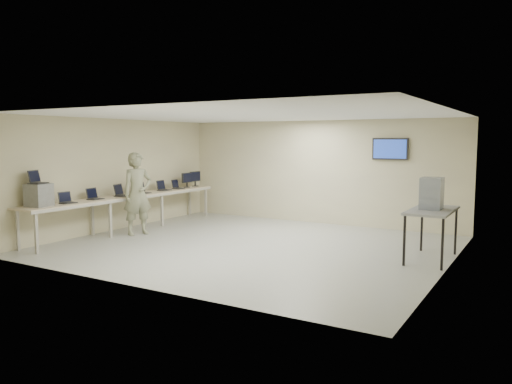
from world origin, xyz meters
The scene contains 15 objects.
room centered at (0.03, 0.06, 1.41)m, with size 8.01×7.01×2.81m.
workbench centered at (-3.59, 0.00, 0.83)m, with size 0.76×6.00×0.90m.
equipment_box centered at (-3.65, -2.50, 1.14)m, with size 0.40×0.45×0.47m, color #606060.
laptop_on_box centered at (-3.70, -2.50, 1.44)m, with size 0.39×0.42×0.28m.
laptop_0 centered at (-3.58, -1.87, 0.97)m, with size 0.28×0.34×0.25m.
laptop_1 centered at (-3.63, -1.07, 0.97)m, with size 0.30×0.35×0.26m.
laptop_2 centered at (-3.60, -0.25, 0.98)m, with size 0.39×0.43×0.29m.
laptop_3 centered at (-3.59, 0.45, 0.97)m, with size 0.34×0.39×0.28m.
laptop_4 centered at (-3.61, 1.31, 0.97)m, with size 0.32×0.37×0.28m.
laptop_5 centered at (-3.60, 1.90, 0.97)m, with size 0.31×0.36×0.26m.
monitor_near centered at (-3.60, 2.36, 1.16)m, with size 0.19×0.43×0.42m.
monitor_far centered at (-3.60, 2.75, 1.17)m, with size 0.20×0.45×0.44m.
soldier centered at (-3.03, -0.26, 0.99)m, with size 0.72×0.47×1.98m, color slate.
side_table centered at (3.60, 0.65, 0.90)m, with size 0.76×1.62×0.97m.
storage_bins centered at (3.58, 0.65, 1.27)m, with size 0.38×0.42×0.60m.
Camera 1 is at (5.46, -9.07, 2.28)m, focal length 35.00 mm.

